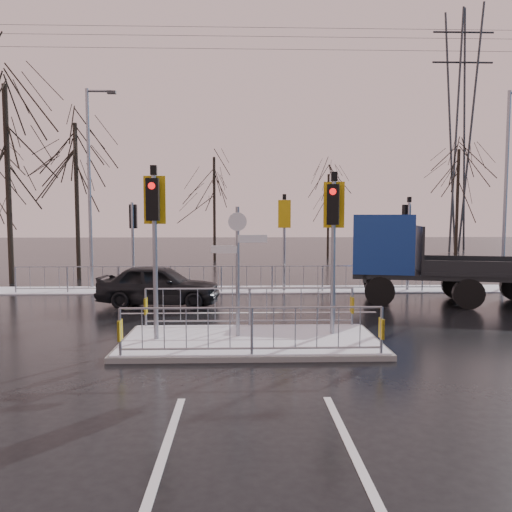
{
  "coord_description": "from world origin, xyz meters",
  "views": [
    {
      "loc": [
        -0.22,
        -11.5,
        2.99
      ],
      "look_at": [
        0.23,
        3.48,
        1.8
      ],
      "focal_mm": 35.0,
      "sensor_mm": 36.0,
      "label": 1
    }
  ],
  "objects_px": {
    "street_lamp_right": "(508,182)",
    "street_lamp_left": "(91,180)",
    "flatbed_truck": "(409,256)",
    "traffic_island": "(250,328)",
    "car_far_lane": "(159,285)"
  },
  "relations": [
    {
      "from": "car_far_lane",
      "to": "street_lamp_right",
      "type": "xyz_separation_m",
      "value": [
        13.55,
        3.29,
        3.7
      ]
    },
    {
      "from": "traffic_island",
      "to": "street_lamp_left",
      "type": "bearing_deg",
      "value": 124.07
    },
    {
      "from": "traffic_island",
      "to": "street_lamp_right",
      "type": "height_order",
      "value": "street_lamp_right"
    },
    {
      "from": "street_lamp_right",
      "to": "street_lamp_left",
      "type": "height_order",
      "value": "street_lamp_left"
    },
    {
      "from": "car_far_lane",
      "to": "flatbed_truck",
      "type": "xyz_separation_m",
      "value": [
        8.64,
        0.46,
        0.93
      ]
    },
    {
      "from": "flatbed_truck",
      "to": "street_lamp_left",
      "type": "relative_size",
      "value": 0.85
    },
    {
      "from": "street_lamp_right",
      "to": "traffic_island",
      "type": "bearing_deg",
      "value": -141.27
    },
    {
      "from": "street_lamp_right",
      "to": "flatbed_truck",
      "type": "bearing_deg",
      "value": -150.08
    },
    {
      "from": "traffic_island",
      "to": "street_lamp_left",
      "type": "height_order",
      "value": "street_lamp_left"
    },
    {
      "from": "flatbed_truck",
      "to": "street_lamp_left",
      "type": "xyz_separation_m",
      "value": [
        -12.09,
        3.82,
        2.87
      ]
    },
    {
      "from": "car_far_lane",
      "to": "flatbed_truck",
      "type": "distance_m",
      "value": 8.71
    },
    {
      "from": "street_lamp_right",
      "to": "street_lamp_left",
      "type": "relative_size",
      "value": 0.98
    },
    {
      "from": "street_lamp_right",
      "to": "street_lamp_left",
      "type": "xyz_separation_m",
      "value": [
        -17.0,
        1.0,
        0.1
      ]
    },
    {
      "from": "traffic_island",
      "to": "street_lamp_right",
      "type": "distance_m",
      "value": 14.14
    },
    {
      "from": "car_far_lane",
      "to": "street_lamp_right",
      "type": "relative_size",
      "value": 0.51
    }
  ]
}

